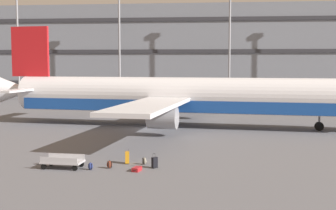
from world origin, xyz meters
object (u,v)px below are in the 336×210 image
Objects in this scene: suitcase_purple at (155,162)px; backpack_silver at (90,166)px; suitcase_scuffed at (137,169)px; suitcase_navy at (127,157)px; backpack_black at (145,161)px; backpack_teal at (109,165)px; baggage_cart at (63,162)px; airliner at (178,97)px.

backpack_silver is at bearing -167.69° from suitcase_purple.
suitcase_purple is 1.37m from suitcase_scuffed.
suitcase_navy is 1.03× the size of suitcase_purple.
backpack_black reaches higher than suitcase_scuffed.
backpack_black is at bearing 32.10° from backpack_teal.
suitcase_scuffed is at bearing -3.48° from baggage_cart.
backpack_teal is (-2.87, -0.35, -0.14)m from suitcase_purple.
backpack_silver reaches higher than suitcase_scuffed.
backpack_silver is 0.15× the size of baggage_cart.
backpack_teal is (-0.88, -1.45, -0.20)m from suitcase_navy.
airliner is 12.85× the size of baggage_cart.
backpack_black is at bearing -92.55° from airliner.
airliner reaches higher than baggage_cart.
backpack_teal is at bearing 163.62° from suitcase_scuffed.
backpack_teal reaches higher than backpack_black.
suitcase_navy reaches higher than baggage_cart.
airliner is 44.81× the size of suitcase_navy.
suitcase_purple is at bearing 5.87° from baggage_cart.
backpack_teal is (1.10, 0.52, 0.01)m from backpack_silver.
suitcase_scuffed is at bearing -0.63° from backpack_silver.
suitcase_scuffed is (-1.02, -20.26, -3.05)m from airliner.
backpack_silver is (-2.97, 0.03, 0.10)m from suitcase_scuffed.
suitcase_purple is 1.74× the size of backpack_black.
baggage_cart is (-1.90, 0.26, 0.20)m from backpack_silver.
backpack_silver is (-4.00, -20.23, -2.95)m from airliner.
suitcase_purple is at bearing 12.31° from backpack_silver.
airliner is 19.56m from suitcase_purple.
backpack_teal is (-1.87, 0.55, 0.11)m from suitcase_scuffed.
airliner is at bearing 78.82° from backpack_silver.
backpack_silver is (-3.97, -0.87, -0.16)m from suitcase_purple.
backpack_silver is at bearing 179.37° from suitcase_scuffed.
suitcase_purple is at bearing -28.77° from suitcase_navy.
baggage_cart reaches higher than backpack_silver.
backpack_silver is 1.93m from baggage_cart.
backpack_teal is 1.02× the size of backpack_black.
backpack_black is 5.32m from baggage_cart.
baggage_cart is at bearing 172.11° from backpack_silver.
suitcase_purple is 4.07m from backpack_silver.
backpack_black is at bearing -6.81° from suitcase_navy.
suitcase_purple is 1.25m from backpack_black.
suitcase_purple reaches higher than backpack_silver.
suitcase_navy is at bearing 151.23° from suitcase_purple.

